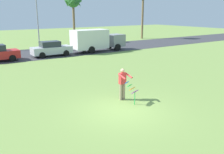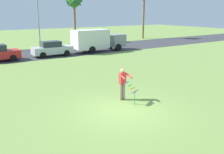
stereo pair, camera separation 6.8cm
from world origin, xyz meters
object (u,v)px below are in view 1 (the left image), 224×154
(kite_held, at_px, (132,89))
(parked_car_silver, at_px, (51,49))
(person_kite_flyer, at_px, (123,83))
(palm_tree_centre_far, at_px, (73,2))
(streetlight_pole, at_px, (37,17))
(parked_truck_grey_van, at_px, (96,40))

(kite_held, bearing_deg, parked_car_silver, 84.15)
(person_kite_flyer, distance_m, palm_tree_centre_far, 27.67)
(kite_held, distance_m, streetlight_pole, 23.80)
(kite_held, xyz_separation_m, parked_truck_grey_van, (7.16, 16.00, 0.63))
(parked_car_silver, height_order, palm_tree_centre_far, palm_tree_centre_far)
(kite_held, bearing_deg, person_kite_flyer, 93.05)
(person_kite_flyer, xyz_separation_m, palm_tree_centre_far, (9.31, 25.56, 5.07))
(kite_held, distance_m, palm_tree_centre_far, 28.40)
(kite_held, height_order, parked_truck_grey_van, parked_truck_grey_van)
(kite_held, relative_size, parked_car_silver, 0.27)
(person_kite_flyer, distance_m, streetlight_pole, 23.02)
(parked_truck_grey_van, bearing_deg, person_kite_flyer, -115.32)
(parked_car_silver, xyz_separation_m, palm_tree_centre_far, (7.63, 10.33, 5.24))
(parked_truck_grey_van, xyz_separation_m, streetlight_pole, (-4.50, 7.43, 2.59))
(person_kite_flyer, bearing_deg, palm_tree_centre_far, 70.00)
(palm_tree_centre_far, relative_size, streetlight_pole, 1.05)
(palm_tree_centre_far, distance_m, streetlight_pole, 7.48)
(parked_car_silver, relative_size, palm_tree_centre_far, 0.58)
(person_kite_flyer, height_order, kite_held, person_kite_flyer)
(parked_truck_grey_van, bearing_deg, parked_car_silver, 180.00)
(parked_car_silver, relative_size, streetlight_pole, 0.60)
(kite_held, relative_size, palm_tree_centre_far, 0.16)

